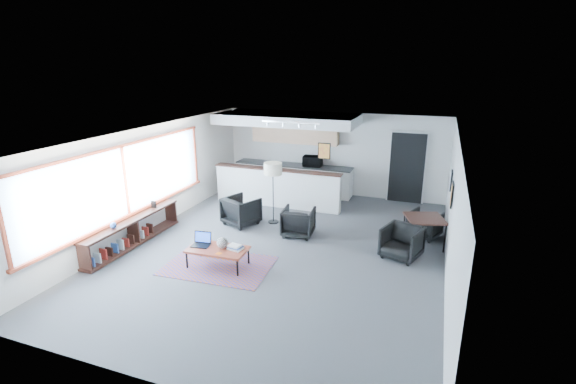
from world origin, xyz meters
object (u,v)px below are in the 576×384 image
(laptop, at_px, (202,241))
(floor_lamp, at_px, (273,171))
(dining_chair_near, at_px, (402,243))
(ceramic_pot, at_px, (222,243))
(armchair_right, at_px, (298,220))
(dining_table, at_px, (425,220))
(microwave, at_px, (313,160))
(book_stack, at_px, (235,247))
(dining_chair_far, at_px, (425,225))
(coffee_table, at_px, (218,250))
(armchair_left, at_px, (241,209))

(laptop, bearing_deg, floor_lamp, 70.50)
(floor_lamp, distance_m, dining_chair_near, 3.68)
(ceramic_pot, height_order, floor_lamp, floor_lamp)
(armchair_right, bearing_deg, dining_table, -177.39)
(dining_chair_near, distance_m, microwave, 4.92)
(book_stack, xyz_separation_m, dining_table, (3.59, 2.43, 0.18))
(dining_chair_far, distance_m, microwave, 4.33)
(floor_lamp, relative_size, dining_chair_far, 2.71)
(book_stack, height_order, dining_chair_far, dining_chair_far)
(laptop, height_order, dining_table, dining_table)
(dining_chair_near, xyz_separation_m, dining_chair_far, (0.41, 1.36, -0.03))
(dining_table, height_order, dining_chair_near, dining_table)
(book_stack, relative_size, microwave, 0.57)
(ceramic_pot, relative_size, dining_chair_near, 0.35)
(coffee_table, relative_size, book_stack, 3.79)
(laptop, xyz_separation_m, dining_chair_near, (3.93, 1.66, -0.15))
(armchair_right, xyz_separation_m, dining_table, (2.91, 0.41, 0.25))
(floor_lamp, height_order, dining_chair_near, floor_lamp)
(armchair_left, xyz_separation_m, microwave, (0.98, 3.11, 0.72))
(coffee_table, distance_m, dining_chair_near, 3.93)
(book_stack, distance_m, armchair_right, 2.14)
(dining_table, xyz_separation_m, dining_chair_near, (-0.41, -0.81, -0.29))
(book_stack, relative_size, armchair_right, 0.44)
(armchair_right, distance_m, floor_lamp, 1.47)
(laptop, distance_m, microwave, 5.45)
(laptop, height_order, armchair_left, armchair_left)
(coffee_table, distance_m, ceramic_pot, 0.18)
(dining_chair_near, bearing_deg, ceramic_pot, -136.42)
(coffee_table, height_order, armchair_left, armchair_left)
(book_stack, bearing_deg, laptop, -177.01)
(dining_chair_far, bearing_deg, ceramic_pot, 59.79)
(armchair_left, xyz_separation_m, dining_chair_far, (4.54, 0.78, -0.11))
(armchair_right, xyz_separation_m, dining_chair_near, (2.49, -0.41, -0.05))
(coffee_table, xyz_separation_m, ceramic_pot, (0.09, 0.06, 0.15))
(dining_chair_near, bearing_deg, armchair_left, -170.25)
(laptop, distance_m, armchair_right, 2.52)
(coffee_table, bearing_deg, dining_chair_near, 23.40)
(dining_table, bearing_deg, dining_chair_far, 90.00)
(microwave, bearing_deg, coffee_table, -98.16)
(laptop, bearing_deg, ceramic_pot, -8.26)
(laptop, relative_size, dining_chair_far, 0.68)
(ceramic_pot, height_order, armchair_right, armchair_right)
(armchair_left, relative_size, dining_table, 0.78)
(coffee_table, height_order, dining_chair_far, dining_chair_far)
(coffee_table, bearing_deg, armchair_left, 101.90)
(armchair_left, height_order, microwave, microwave)
(book_stack, distance_m, microwave, 5.36)
(coffee_table, height_order, microwave, microwave)
(dining_chair_far, bearing_deg, coffee_table, 59.69)
(coffee_table, distance_m, laptop, 0.42)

